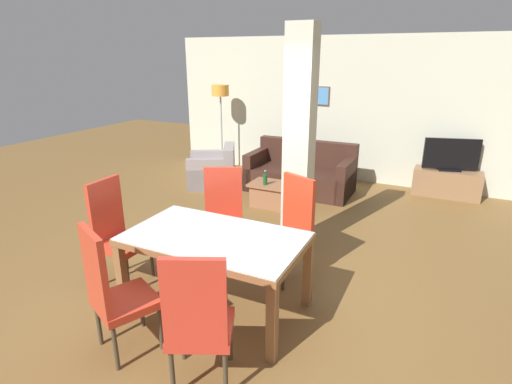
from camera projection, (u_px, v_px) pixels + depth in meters
The scene contains 16 objects.
ground_plane at pixel (217, 307), 3.93m from camera, with size 18.00×18.00×0.00m, color brown.
back_wall at pixel (346, 110), 7.60m from camera, with size 7.20×0.09×2.70m.
divider_pillar at pixel (299, 144), 4.76m from camera, with size 0.32×0.29×2.70m.
dining_table at pixel (215, 251), 3.73m from camera, with size 1.65×0.96×0.78m.
dining_chair_near_left at pixel (113, 290), 3.16m from camera, with size 0.61×0.61×1.14m.
dining_chair_far_right at pixel (291, 226), 4.34m from camera, with size 0.61×0.61×1.14m.
dining_chair_near_right at pixel (198, 319), 2.80m from camera, with size 0.61×0.61×1.14m.
dining_chair_head_left at pixel (116, 229), 4.25m from camera, with size 0.46×0.46×1.14m.
dining_chair_far_left at pixel (223, 215), 4.64m from camera, with size 0.61×0.61×1.14m.
sofa at pixel (301, 175), 7.23m from camera, with size 1.85×0.93×0.87m.
armchair at pixel (214, 171), 7.53m from camera, with size 1.13×1.11×0.76m.
coffee_table at pixel (272, 194), 6.50m from camera, with size 0.72×0.50×0.39m.
bottle at pixel (265, 179), 6.35m from camera, with size 0.07×0.07×0.24m.
tv_stand at pixel (446, 183), 6.94m from camera, with size 1.09×0.40×0.47m.
tv_screen at pixel (451, 155), 6.78m from camera, with size 0.88×0.29×0.56m.
floor_lamp at pixel (221, 99), 8.12m from camera, with size 0.35×0.35×1.78m.
Camera 1 is at (1.80, -2.85, 2.36)m, focal length 28.00 mm.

